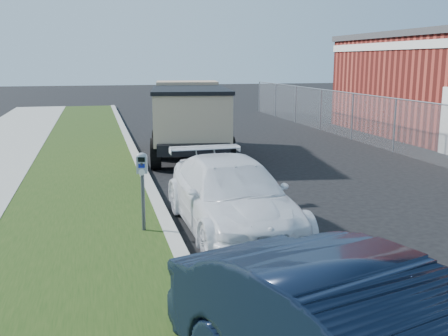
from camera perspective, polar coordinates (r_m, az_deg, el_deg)
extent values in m
plane|color=black|center=(9.90, 9.36, -6.42)|extent=(120.00, 120.00, 0.00)
cube|color=gray|center=(11.10, -7.29, -3.97)|extent=(0.25, 50.00, 0.15)
cube|color=#19320D|center=(11.05, -15.58, -4.44)|extent=(3.00, 50.00, 0.13)
plane|color=slate|center=(18.56, 18.09, 4.41)|extent=(0.00, 30.00, 30.00)
cylinder|color=gray|center=(18.48, 18.26, 7.18)|extent=(0.04, 30.00, 0.04)
cylinder|color=gray|center=(18.56, 18.09, 4.41)|extent=(0.06, 0.06, 1.80)
cylinder|color=gray|center=(21.15, 13.81, 5.46)|extent=(0.06, 0.06, 1.80)
cylinder|color=gray|center=(23.83, 10.47, 6.26)|extent=(0.06, 0.06, 1.80)
cylinder|color=gray|center=(26.59, 7.81, 6.88)|extent=(0.06, 0.06, 1.80)
cylinder|color=gray|center=(29.39, 5.64, 7.37)|extent=(0.06, 0.06, 1.80)
cylinder|color=gray|center=(32.22, 3.86, 7.76)|extent=(0.06, 0.06, 1.80)
cube|color=silver|center=(20.09, 20.72, 12.47)|extent=(0.06, 14.00, 0.30)
cylinder|color=#3F4247|center=(9.19, -8.79, -3.73)|extent=(0.08, 0.08, 1.00)
cube|color=gray|center=(9.04, -8.92, 0.37)|extent=(0.20, 0.15, 0.30)
ellipsoid|color=gray|center=(9.01, -8.95, 1.30)|extent=(0.21, 0.16, 0.11)
cube|color=black|center=(8.96, -8.99, 0.91)|extent=(0.12, 0.03, 0.08)
cube|color=navy|center=(8.98, -8.96, 0.23)|extent=(0.11, 0.03, 0.07)
cylinder|color=silver|center=(9.00, -8.94, -0.46)|extent=(0.11, 0.03, 0.11)
cube|color=#3F4247|center=(8.97, -8.97, 0.41)|extent=(0.04, 0.01, 0.05)
imported|color=white|center=(9.43, 0.87, -3.10)|extent=(1.93, 4.49, 1.29)
cube|color=black|center=(17.00, -3.75, 3.53)|extent=(2.79, 6.04, 0.32)
cube|color=tan|center=(18.99, -4.03, 6.65)|extent=(2.34, 1.92, 1.82)
cube|color=black|center=(18.96, -4.05, 7.75)|extent=(2.37, 1.94, 0.55)
cube|color=tan|center=(16.18, -3.68, 5.80)|extent=(2.69, 4.09, 1.46)
cube|color=black|center=(16.13, -3.71, 8.48)|extent=(2.79, 4.19, 0.11)
cube|color=black|center=(19.94, -4.08, 4.52)|extent=(2.18, 0.44, 0.27)
cylinder|color=black|center=(19.00, -7.14, 3.69)|extent=(0.41, 0.94, 0.91)
cylinder|color=black|center=(19.07, -0.83, 3.81)|extent=(0.41, 0.94, 0.91)
cylinder|color=black|center=(16.57, -7.30, 2.54)|extent=(0.41, 0.94, 0.91)
cylinder|color=black|center=(16.65, -0.07, 2.68)|extent=(0.41, 0.94, 0.91)
cylinder|color=black|center=(14.95, -7.43, 1.56)|extent=(0.41, 0.94, 0.91)
cylinder|color=black|center=(15.04, 0.57, 1.71)|extent=(0.41, 0.94, 0.91)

